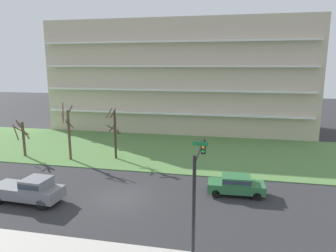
% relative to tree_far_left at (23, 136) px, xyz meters
% --- Properties ---
extents(ground, '(160.00, 160.00, 0.00)m').
position_rel_tree_far_left_xyz_m(ground, '(14.37, -8.19, -2.36)').
color(ground, '#2D2D30').
extents(grass_lawn_strip, '(80.00, 16.00, 0.08)m').
position_rel_tree_far_left_xyz_m(grass_lawn_strip, '(14.37, 5.81, -2.32)').
color(grass_lawn_strip, '#547F42').
rests_on(grass_lawn_strip, ground).
extents(apartment_building, '(39.45, 13.25, 16.54)m').
position_rel_tree_far_left_xyz_m(apartment_building, '(14.37, 19.95, 5.91)').
color(apartment_building, beige).
rests_on(apartment_building, ground).
extents(tree_far_left, '(2.14, 1.28, 4.22)m').
position_rel_tree_far_left_xyz_m(tree_far_left, '(0.00, 0.00, 0.00)').
color(tree_far_left, brown).
rests_on(tree_far_left, ground).
extents(tree_left, '(1.37, 1.33, 6.22)m').
position_rel_tree_far_left_xyz_m(tree_left, '(5.63, -0.03, 0.77)').
color(tree_left, brown).
rests_on(tree_left, ground).
extents(tree_center, '(1.66, 1.65, 5.57)m').
position_rel_tree_far_left_xyz_m(tree_center, '(10.29, 1.33, 0.60)').
color(tree_center, '#423023').
rests_on(tree_center, ground).
extents(sedan_green_near_left, '(4.46, 1.95, 1.57)m').
position_rel_tree_far_left_xyz_m(sedan_green_near_left, '(23.09, -5.69, -1.49)').
color(sedan_green_near_left, '#2D6B3D').
rests_on(sedan_green_near_left, ground).
extents(pickup_gray_center_left, '(5.50, 2.27, 1.95)m').
position_rel_tree_far_left_xyz_m(pickup_gray_center_left, '(7.99, -10.21, -1.34)').
color(pickup_gray_center_left, slate).
rests_on(pickup_gray_center_left, ground).
extents(traffic_signal_mast, '(0.90, 5.36, 5.79)m').
position_rel_tree_far_left_xyz_m(traffic_signal_mast, '(20.81, -12.91, 1.63)').
color(traffic_signal_mast, black).
rests_on(traffic_signal_mast, ground).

